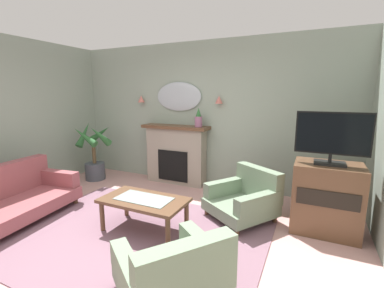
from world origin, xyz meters
name	(u,v)px	position (x,y,z in m)	size (l,w,h in m)	color
floor	(122,249)	(0.00, 0.00, -0.05)	(6.44, 5.84, 0.10)	#C6938E
wall_back	(203,115)	(0.00, 2.47, 1.36)	(6.44, 0.10, 2.73)	#93A393
patterned_rug	(132,236)	(0.00, 0.20, 0.01)	(3.20, 2.40, 0.01)	#7F5B6B
fireplace	(176,155)	(-0.48, 2.25, 0.57)	(1.36, 0.36, 1.16)	gray
mantel_vase_left	(198,119)	(0.02, 2.22, 1.31)	(0.13, 0.13, 0.35)	#9E6084
wall_mirror	(179,97)	(-0.48, 2.39, 1.71)	(0.96, 0.06, 0.56)	#B2BCC6
wall_sconce_left	(141,99)	(-1.33, 2.34, 1.66)	(0.14, 0.14, 0.14)	#D17066
wall_sconce_right	(219,100)	(0.37, 2.34, 1.66)	(0.14, 0.14, 0.14)	#D17066
coffee_table	(144,203)	(0.06, 0.39, 0.38)	(1.10, 0.60, 0.45)	brown
floral_couch	(7,199)	(-1.83, -0.19, 0.32)	(1.05, 1.80, 0.76)	#934C51
armchair_in_corner	(245,197)	(1.15, 1.32, 0.31)	(1.12, 1.13, 0.71)	gray
armchair_by_coffee_table	(173,274)	(1.00, -0.55, 0.31)	(1.14, 1.13, 0.71)	gray
tv_cabinet	(326,198)	(2.17, 1.38, 0.45)	(0.80, 0.57, 0.90)	brown
tv_flatscreen	(332,137)	(2.17, 1.36, 1.25)	(0.84, 0.24, 0.65)	black
potted_plant_corner_palm	(94,154)	(-2.12, 1.72, 0.54)	(0.63, 0.63, 1.21)	#474C56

